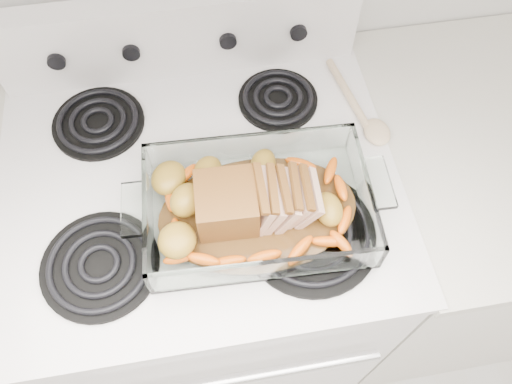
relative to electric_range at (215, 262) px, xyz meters
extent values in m
cube|color=white|center=(0.00, 0.00, -0.02)|extent=(0.76, 0.65, 0.92)
cube|color=black|center=(0.00, -0.32, -0.03)|extent=(0.65, 0.02, 0.55)
cylinder|color=silver|center=(0.00, -0.36, 0.26)|extent=(0.61, 0.02, 0.02)
cube|color=white|center=(0.00, 0.00, 0.44)|extent=(0.78, 0.67, 0.02)
cube|color=white|center=(0.00, 0.29, 0.54)|extent=(0.76, 0.06, 0.18)
cylinder|color=black|center=(-0.19, -0.16, 0.46)|extent=(0.21, 0.21, 0.01)
cylinder|color=black|center=(0.19, -0.16, 0.46)|extent=(0.25, 0.25, 0.01)
cylinder|color=black|center=(-0.19, 0.16, 0.46)|extent=(0.19, 0.19, 0.01)
cylinder|color=black|center=(0.19, 0.16, 0.46)|extent=(0.17, 0.17, 0.01)
cylinder|color=black|center=(-0.25, 0.26, 0.54)|extent=(0.04, 0.02, 0.04)
cylinder|color=black|center=(-0.10, 0.26, 0.54)|extent=(0.04, 0.02, 0.04)
cylinder|color=black|center=(0.10, 0.26, 0.54)|extent=(0.04, 0.02, 0.04)
cylinder|color=black|center=(0.25, 0.26, 0.54)|extent=(0.04, 0.02, 0.04)
cube|color=silver|center=(0.66, 0.00, -0.03)|extent=(0.55, 0.65, 0.90)
cube|color=white|center=(0.10, -0.11, 0.47)|extent=(0.40, 0.26, 0.01)
cube|color=white|center=(0.10, -0.24, 0.50)|extent=(0.40, 0.01, 0.07)
cube|color=white|center=(0.10, 0.02, 0.50)|extent=(0.40, 0.01, 0.07)
cube|color=white|center=(-0.09, -0.11, 0.50)|extent=(0.01, 0.26, 0.07)
cube|color=white|center=(0.30, -0.11, 0.50)|extent=(0.01, 0.26, 0.07)
cylinder|color=#452C11|center=(0.10, -0.11, 0.47)|extent=(0.23, 0.23, 0.00)
cube|color=brown|center=(0.05, -0.11, 0.51)|extent=(0.11, 0.11, 0.09)
cube|color=tan|center=(0.11, -0.11, 0.51)|extent=(0.04, 0.10, 0.08)
cube|color=tan|center=(0.13, -0.11, 0.51)|extent=(0.04, 0.10, 0.08)
cube|color=tan|center=(0.15, -0.11, 0.51)|extent=(0.05, 0.10, 0.07)
cube|color=tan|center=(0.17, -0.11, 0.51)|extent=(0.05, 0.09, 0.07)
cube|color=tan|center=(0.19, -0.11, 0.50)|extent=(0.05, 0.09, 0.06)
ellipsoid|color=orange|center=(-0.05, -0.19, 0.48)|extent=(0.06, 0.02, 0.02)
ellipsoid|color=orange|center=(0.22, -0.19, 0.48)|extent=(0.06, 0.02, 0.02)
ellipsoid|color=orange|center=(0.26, -0.09, 0.48)|extent=(0.06, 0.02, 0.02)
ellipsoid|color=orange|center=(-0.06, -0.07, 0.48)|extent=(0.06, 0.02, 0.02)
ellipsoid|color=olive|center=(-0.06, -0.03, 0.49)|extent=(0.07, 0.06, 0.05)
ellipsoid|color=olive|center=(0.12, -0.02, 0.49)|extent=(0.07, 0.06, 0.05)
ellipsoid|color=olive|center=(0.23, -0.13, 0.49)|extent=(0.07, 0.06, 0.05)
cylinder|color=beige|center=(0.34, 0.15, 0.46)|extent=(0.05, 0.20, 0.02)
ellipsoid|color=beige|center=(0.37, 0.04, 0.46)|extent=(0.05, 0.07, 0.02)
camera|label=1|loc=(0.03, -0.53, 1.28)|focal=35.00mm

